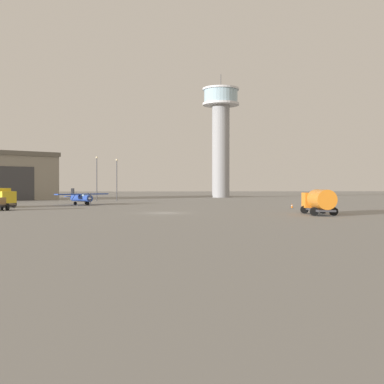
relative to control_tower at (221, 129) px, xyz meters
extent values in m
plane|color=gray|center=(-16.42, -75.31, -19.39)|extent=(400.00, 400.00, 0.00)
cylinder|color=gray|center=(0.00, 0.00, -6.36)|extent=(4.94, 4.94, 26.06)
cylinder|color=silver|center=(0.00, 0.00, 6.97)|extent=(10.31, 10.31, 0.60)
cylinder|color=#99B7C6|center=(0.00, 0.00, 9.10)|extent=(9.49, 9.49, 3.66)
cylinder|color=silver|center=(0.00, 0.00, 11.18)|extent=(10.31, 10.31, 0.50)
cylinder|color=#38383D|center=(0.00, 0.00, 13.43)|extent=(0.16, 0.16, 4.00)
cube|color=#38383A|center=(-51.92, -28.15, -15.55)|extent=(12.11, 9.17, 7.67)
cylinder|color=#2847A8|center=(-31.03, -49.50, -18.18)|extent=(4.70, 5.66, 1.23)
cone|color=#38383D|center=(-29.03, -52.15, -18.18)|extent=(1.22, 1.23, 0.86)
cube|color=#38383D|center=(-29.03, -52.15, -18.18)|extent=(0.11, 0.11, 1.88)
cube|color=#2847A8|center=(-30.85, -49.73, -17.47)|extent=(8.78, 7.15, 0.20)
cylinder|color=black|center=(-32.12, -50.69, -17.87)|extent=(0.82, 0.65, 1.34)
cylinder|color=black|center=(-29.59, -48.78, -17.87)|extent=(0.82, 0.65, 1.34)
cube|color=#99B7C6|center=(-30.32, -50.44, -17.84)|extent=(1.44, 1.46, 0.69)
cone|color=#2847A8|center=(-33.04, -46.85, -18.08)|extent=(1.57, 1.66, 0.92)
cube|color=black|center=(-33.04, -46.85, -17.29)|extent=(0.75, 0.94, 1.68)
cube|color=#2847A8|center=(-33.04, -46.85, -17.93)|extent=(2.90, 2.50, 0.10)
cylinder|color=black|center=(-29.60, -51.39, -19.09)|extent=(0.57, 0.49, 0.59)
cylinder|color=black|center=(-32.02, -50.00, -19.09)|extent=(0.57, 0.49, 0.59)
cylinder|color=black|center=(-30.29, -48.68, -19.09)|extent=(0.57, 0.49, 0.59)
cube|color=#38383D|center=(-42.21, -58.19, -18.77)|extent=(5.44, 5.98, 0.24)
cube|color=gold|center=(-40.75, -59.93, -17.73)|extent=(2.86, 2.80, 1.82)
cube|color=#99B7C6|center=(-40.22, -60.55, -17.37)|extent=(1.52, 1.30, 0.91)
cylinder|color=black|center=(-40.02, -59.22, -18.89)|extent=(0.94, 0.85, 1.00)
cylinder|color=black|center=(-41.57, -60.53, -18.89)|extent=(0.94, 0.85, 1.00)
cylinder|color=black|center=(-42.65, -56.10, -18.89)|extent=(0.94, 0.85, 1.00)
cube|color=#38383D|center=(2.03, -80.28, -18.77)|extent=(2.26, 6.83, 0.24)
cube|color=orange|center=(2.12, -77.85, -17.71)|extent=(2.59, 1.98, 1.87)
cube|color=#99B7C6|center=(2.15, -76.96, -17.34)|extent=(2.14, 0.16, 0.93)
cylinder|color=orange|center=(1.99, -81.38, -17.50)|extent=(2.47, 4.65, 2.30)
cylinder|color=black|center=(0.98, -77.87, -18.89)|extent=(1.01, 0.31, 1.00)
cylinder|color=black|center=(3.25, -77.96, -18.89)|extent=(1.01, 0.31, 1.00)
cylinder|color=black|center=(0.82, -82.27, -18.89)|extent=(1.01, 0.31, 1.00)
cylinder|color=black|center=(3.08, -82.35, -18.89)|extent=(1.01, 0.31, 1.00)
cube|color=#997547|center=(-39.18, -67.60, -18.04)|extent=(1.41, 1.41, 0.90)
cylinder|color=black|center=(-38.16, -68.26, -18.89)|extent=(0.82, 0.96, 1.00)
cylinder|color=black|center=(-39.54, -66.43, -18.89)|extent=(0.82, 0.96, 1.00)
cylinder|color=#38383D|center=(-30.67, -31.42, -14.76)|extent=(0.18, 0.18, 9.25)
sphere|color=#F9E5B2|center=(-30.67, -31.42, -9.92)|extent=(0.44, 0.44, 0.44)
cylinder|color=#38383D|center=(-26.50, -30.34, -15.00)|extent=(0.18, 0.18, 8.78)
sphere|color=#F9E5B2|center=(-26.50, -30.34, -10.39)|extent=(0.44, 0.44, 0.44)
cube|color=black|center=(3.23, -63.79, -19.37)|extent=(0.36, 0.36, 0.04)
cone|color=orange|center=(3.23, -63.79, -19.02)|extent=(0.30, 0.30, 0.65)
cylinder|color=white|center=(3.23, -63.79, -18.99)|extent=(0.21, 0.21, 0.08)
cube|color=black|center=(8.19, -63.08, -19.37)|extent=(0.36, 0.36, 0.04)
cone|color=orange|center=(8.19, -63.08, -19.07)|extent=(0.30, 0.30, 0.54)
cylinder|color=white|center=(8.19, -63.08, -19.05)|extent=(0.21, 0.21, 0.08)
camera|label=1|loc=(-16.75, -137.47, -15.79)|focal=45.70mm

